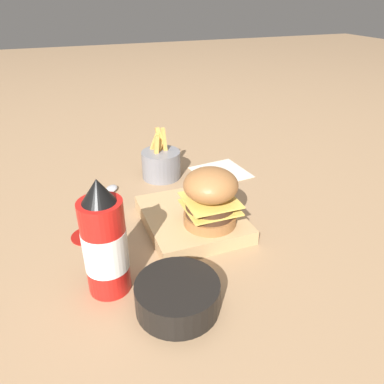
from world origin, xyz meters
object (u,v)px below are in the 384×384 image
at_px(spoon, 108,193).
at_px(ketchup_bottle, 105,243).
at_px(fries_basket, 161,163).
at_px(burger, 210,197).
at_px(serving_board, 192,219).
at_px(side_bowl, 178,295).

bearing_deg(spoon, ketchup_bottle, -157.89).
distance_m(ketchup_bottle, fries_basket, 0.43).
xyz_separation_m(burger, ketchup_bottle, (0.08, -0.22, 0.00)).
xyz_separation_m(serving_board, spoon, (-0.20, -0.15, -0.01)).
relative_size(burger, spoon, 0.86).
distance_m(serving_board, burger, 0.09).
height_order(serving_board, burger, burger).
xyz_separation_m(side_bowl, spoon, (-0.41, -0.04, -0.02)).
xyz_separation_m(serving_board, fries_basket, (-0.25, 0.01, 0.02)).
bearing_deg(burger, side_bowl, -37.06).
distance_m(burger, side_bowl, 0.22).
xyz_separation_m(fries_basket, spoon, (0.05, -0.15, -0.03)).
xyz_separation_m(serving_board, burger, (0.05, 0.02, 0.08)).
xyz_separation_m(ketchup_bottle, fries_basket, (-0.38, 0.20, -0.05)).
relative_size(serving_board, burger, 1.91).
bearing_deg(burger, serving_board, -157.39).
distance_m(serving_board, fries_basket, 0.25).
distance_m(burger, ketchup_bottle, 0.23).
bearing_deg(fries_basket, side_bowl, -13.42).
distance_m(serving_board, ketchup_bottle, 0.25).
xyz_separation_m(serving_board, ketchup_bottle, (0.13, -0.20, 0.08)).
bearing_deg(side_bowl, fries_basket, 166.58).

